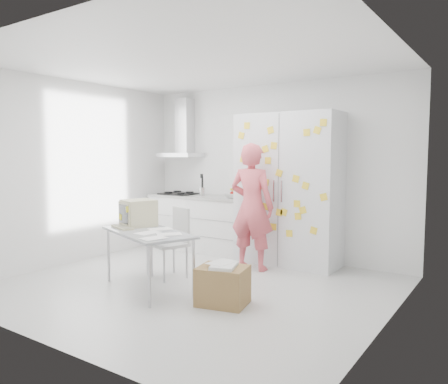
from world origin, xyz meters
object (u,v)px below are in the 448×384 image
Objects in this scene: person at (252,207)px; chair at (174,238)px; desk at (141,221)px; cardboard_box at (223,285)px.

chair is at bearing 49.92° from person.
person is 1.17m from chair.
desk is at bearing -87.77° from chair.
person reaches higher than desk.
person is 1.65m from cardboard_box.
person reaches higher than chair.
person is at bearing 80.55° from desk.
desk is 2.44× the size of cardboard_box.
desk is at bearing 55.51° from person.
person is 1.94× the size of chair.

